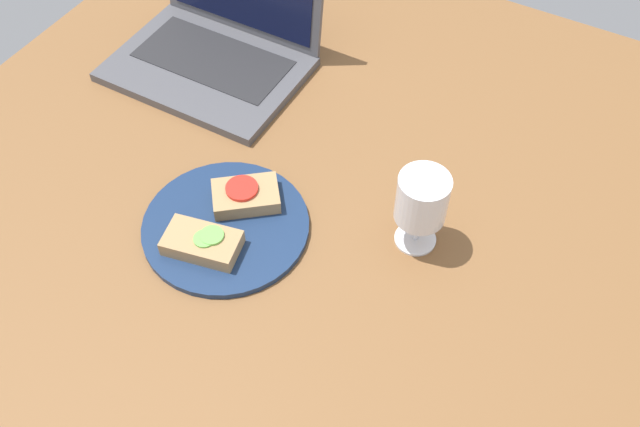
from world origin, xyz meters
TOP-DOWN VIEW (x-y plane):
  - wooden_table at (0.00, 0.00)cm, footprint 140.00×140.00cm
  - plate at (-11.68, -6.94)cm, footprint 25.60×25.60cm
  - sandwich_with_cucumber at (-11.99, -12.27)cm, footprint 12.14×8.40cm
  - sandwich_with_tomato at (-11.42, -1.57)cm, footprint 12.16×11.58cm
  - wine_glass at (14.57, 5.25)cm, footprint 7.56×7.56cm
  - laptop at (-34.97, 25.53)cm, footprint 34.34×27.63cm

SIDE VIEW (x-z plane):
  - wooden_table at x=0.00cm, z-range 0.00..3.00cm
  - plate at x=-11.68cm, z-range 3.00..4.09cm
  - sandwich_with_cucumber at x=-11.99cm, z-range 3.95..6.88cm
  - sandwich_with_tomato at x=-11.42cm, z-range 3.98..7.00cm
  - laptop at x=-34.97cm, z-range -3.88..18.22cm
  - wine_glass at x=14.57cm, z-range 5.40..19.05cm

